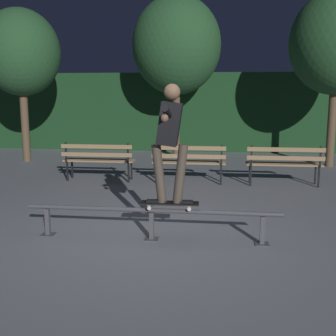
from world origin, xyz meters
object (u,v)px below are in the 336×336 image
at_px(skateboard, 170,203).
at_px(park_bench_leftmost, 98,157).
at_px(park_bench_right_center, 285,161).
at_px(tree_behind_benches, 177,46).
at_px(grind_rail, 152,216).
at_px(skateboarder, 170,133).
at_px(tree_far_left, 21,53).
at_px(park_bench_left_center, 189,159).

relative_size(skateboard, park_bench_leftmost, 0.49).
height_order(park_bench_leftmost, park_bench_right_center, same).
relative_size(skateboard, park_bench_right_center, 0.49).
bearing_deg(tree_behind_benches, grind_rail, -86.47).
bearing_deg(park_bench_leftmost, grind_rail, -63.58).
bearing_deg(skateboarder, grind_rail, -179.98).
bearing_deg(park_bench_right_center, tree_far_left, 160.43).
distance_m(park_bench_leftmost, park_bench_right_center, 4.07).
bearing_deg(tree_far_left, park_bench_left_center, -26.68).
xyz_separation_m(grind_rail, park_bench_leftmost, (-1.82, 3.65, 0.20)).
height_order(park_bench_leftmost, park_bench_left_center, same).
bearing_deg(park_bench_left_center, grind_rail, -93.47).
bearing_deg(tree_behind_benches, park_bench_leftmost, -109.69).
distance_m(grind_rail, park_bench_left_center, 3.67).
height_order(park_bench_right_center, tree_far_left, tree_far_left).
distance_m(tree_behind_benches, tree_far_left, 4.45).
bearing_deg(tree_far_left, park_bench_leftmost, -40.60).
bearing_deg(park_bench_right_center, skateboard, -118.84).
bearing_deg(grind_rail, park_bench_leftmost, 116.42).
height_order(park_bench_left_center, tree_far_left, tree_far_left).
height_order(skateboard, park_bench_left_center, park_bench_left_center).
bearing_deg(tree_far_left, grind_rail, -52.50).
bearing_deg(park_bench_left_center, park_bench_right_center, 0.00).
relative_size(grind_rail, tree_behind_benches, 0.72).
relative_size(skateboarder, park_bench_leftmost, 0.97).
distance_m(skateboard, park_bench_right_center, 4.17).
distance_m(park_bench_leftmost, park_bench_left_center, 2.04).
xyz_separation_m(grind_rail, park_bench_right_center, (2.26, 3.65, 0.20)).
relative_size(tree_behind_benches, tree_far_left, 1.12).
bearing_deg(grind_rail, skateboard, -0.00).
distance_m(skateboard, tree_far_left, 8.28).
relative_size(skateboarder, tree_behind_benches, 0.33).
height_order(park_bench_leftmost, tree_far_left, tree_far_left).
relative_size(park_bench_leftmost, park_bench_left_center, 1.00).
bearing_deg(park_bench_left_center, skateboarder, -89.57).
height_order(skateboard, skateboarder, skateboarder).
xyz_separation_m(skateboarder, park_bench_right_center, (2.01, 3.65, -0.91)).
distance_m(skateboard, park_bench_leftmost, 4.20).
bearing_deg(grind_rail, tree_far_left, 127.50).
bearing_deg(grind_rail, tree_behind_benches, 93.53).
bearing_deg(tree_behind_benches, park_bench_left_center, -79.82).
height_order(skateboard, tree_far_left, tree_far_left).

